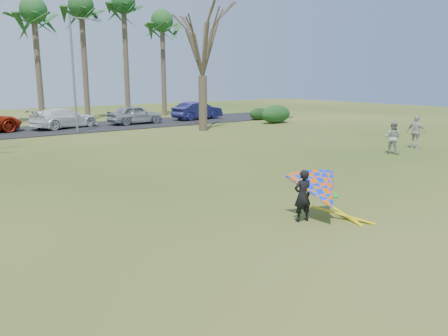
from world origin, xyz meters
TOP-DOWN VIEW (x-y plane):
  - ground at (0.00, 0.00)m, footprint 100.00×100.00m
  - parking_strip at (0.00, 25.00)m, footprint 46.00×7.00m
  - palm_6 at (2.00, 31.00)m, footprint 4.84×4.84m
  - palm_7 at (6.00, 31.00)m, footprint 4.84×4.84m
  - palm_8 at (10.00, 31.00)m, footprint 4.84×4.84m
  - palm_9 at (14.00, 31.00)m, footprint 4.84×4.84m
  - bare_tree_right at (10.00, 18.00)m, footprint 6.27×6.27m
  - streetlight at (2.16, 22.00)m, footprint 2.28×0.18m
  - hedge_near at (17.92, 18.62)m, footprint 3.06×1.39m
  - hedge_far at (18.59, 21.58)m, footprint 1.99×0.94m
  - car_3 at (2.14, 25.31)m, footprint 5.64×3.60m
  - car_4 at (7.80, 24.80)m, footprint 4.60×2.00m
  - car_5 at (14.14, 25.04)m, footprint 5.00×2.23m
  - pedestrian_a at (12.30, 3.95)m, footprint 0.85×0.97m
  - pedestrian_b at (14.83, 4.13)m, footprint 0.49×1.09m
  - kite_flyer at (1.01, -1.04)m, footprint 2.13×2.39m

SIDE VIEW (x-z plane):
  - ground at x=0.00m, z-range 0.00..0.00m
  - parking_strip at x=0.00m, z-range 0.00..0.06m
  - hedge_far at x=18.59m, z-range 0.00..1.11m
  - hedge_near at x=17.92m, z-range 0.00..1.53m
  - car_3 at x=2.14m, z-range 0.06..1.58m
  - car_4 at x=7.80m, z-range 0.06..1.61m
  - pedestrian_a at x=12.30m, z-range 0.00..1.67m
  - kite_flyer at x=1.01m, z-range -0.17..1.85m
  - car_5 at x=14.14m, z-range 0.06..1.65m
  - pedestrian_b at x=14.83m, z-range 0.00..1.83m
  - streetlight at x=2.16m, z-range 0.46..8.46m
  - bare_tree_right at x=10.00m, z-range 1.96..11.17m
  - palm_6 at x=2.00m, z-range 3.75..14.59m
  - palm_9 at x=14.00m, z-range 3.75..14.59m
  - palm_7 at x=6.00m, z-range 4.08..15.62m
  - palm_8 at x=10.00m, z-range 4.40..16.64m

